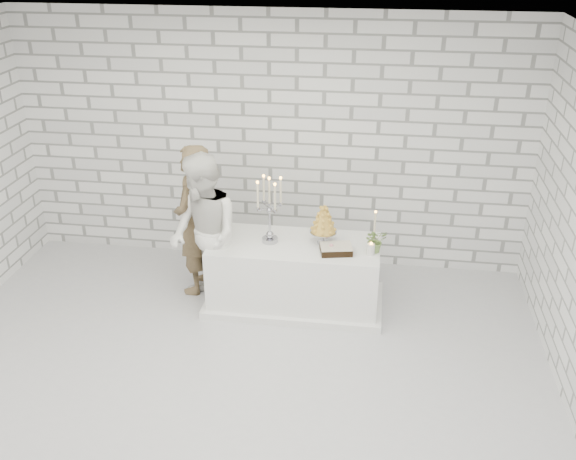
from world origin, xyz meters
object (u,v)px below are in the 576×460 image
(bride, at_px, (204,236))
(candelabra, at_px, (270,210))
(croquembouche, at_px, (323,224))
(groom, at_px, (194,220))
(cake_table, at_px, (294,274))

(bride, bearing_deg, candelabra, 70.82)
(croquembouche, bearing_deg, candelabra, -175.15)
(groom, bearing_deg, bride, 35.00)
(groom, height_order, candelabra, groom)
(cake_table, bearing_deg, groom, 170.83)
(bride, bearing_deg, cake_table, 66.13)
(cake_table, bearing_deg, bride, -167.70)
(bride, distance_m, candelabra, 0.73)
(cake_table, relative_size, croquembouche, 4.00)
(groom, relative_size, croquembouche, 3.83)
(croquembouche, bearing_deg, cake_table, -170.90)
(cake_table, distance_m, croquembouche, 0.67)
(cake_table, height_order, groom, groom)
(croquembouche, bearing_deg, bride, -168.47)
(groom, xyz_separation_m, candelabra, (0.88, -0.18, 0.26))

